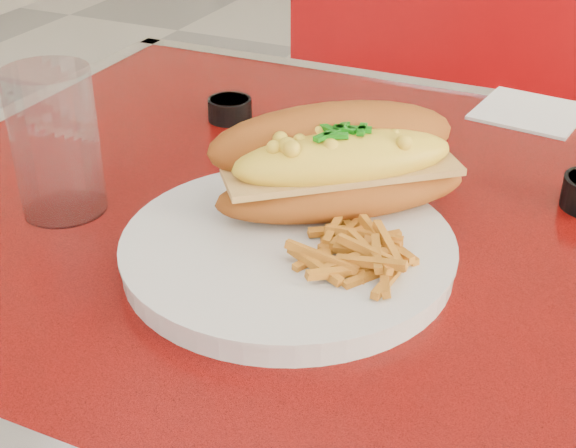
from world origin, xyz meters
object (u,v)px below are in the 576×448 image
at_px(diner_table, 424,359).
at_px(booth_bench_far, 521,250).
at_px(sauce_cup_left, 230,108).
at_px(water_tumbler, 56,142).
at_px(mac_hoagie, 339,163).
at_px(dinner_plate, 288,250).
at_px(gravy_ramekin, 369,133).
at_px(fork, 371,229).

xyz_separation_m(diner_table, booth_bench_far, (0.00, 0.81, -0.32)).
xyz_separation_m(sauce_cup_left, water_tumbler, (-0.04, -0.28, 0.06)).
xyz_separation_m(mac_hoagie, water_tumbler, (-0.27, -0.09, 0.01)).
bearing_deg(dinner_plate, gravy_ramekin, 93.24).
height_order(booth_bench_far, fork, booth_bench_far).
relative_size(diner_table, gravy_ramekin, 15.01).
height_order(booth_bench_far, mac_hoagie, mac_hoagie).
distance_m(mac_hoagie, fork, 0.07).
xyz_separation_m(diner_table, fork, (-0.05, -0.06, 0.18)).
bearing_deg(fork, sauce_cup_left, 36.14).
bearing_deg(diner_table, sauce_cup_left, 152.82).
relative_size(diner_table, sauce_cup_left, 17.82).
xyz_separation_m(fork, sauce_cup_left, (-0.27, 0.22, -0.01)).
relative_size(dinner_plate, fork, 2.32).
bearing_deg(dinner_plate, diner_table, 44.28).
bearing_deg(sauce_cup_left, booth_bench_far, 63.35).
relative_size(mac_hoagie, gravy_ramekin, 3.29).
relative_size(mac_hoagie, sauce_cup_left, 3.91).
distance_m(fork, sauce_cup_left, 0.35).
bearing_deg(booth_bench_far, gravy_ramekin, -100.95).
bearing_deg(fork, mac_hoagie, 43.13).
bearing_deg(diner_table, gravy_ramekin, 130.54).
xyz_separation_m(dinner_plate, water_tumbler, (-0.25, -0.01, 0.06)).
bearing_deg(fork, booth_bench_far, -17.88).
height_order(mac_hoagie, water_tumbler, water_tumbler).
xyz_separation_m(diner_table, water_tumbler, (-0.37, -0.12, 0.24)).
height_order(diner_table, mac_hoagie, mac_hoagie).
bearing_deg(water_tumbler, gravy_ramekin, 48.17).
bearing_deg(fork, dinner_plate, 115.84).
bearing_deg(diner_table, booth_bench_far, 90.00).
distance_m(diner_table, gravy_ramekin, 0.27).
bearing_deg(sauce_cup_left, dinner_plate, -52.74).
height_order(booth_bench_far, water_tumbler, water_tumbler).
relative_size(mac_hoagie, fork, 1.89).
height_order(fork, sauce_cup_left, sauce_cup_left).
bearing_deg(diner_table, water_tumbler, -162.38).
relative_size(fork, sauce_cup_left, 2.07).
height_order(mac_hoagie, gravy_ramekin, mac_hoagie).
xyz_separation_m(dinner_plate, mac_hoagie, (0.02, 0.08, 0.06)).
relative_size(diner_table, water_tumbler, 8.15).
relative_size(booth_bench_far, gravy_ramekin, 14.64).
distance_m(gravy_ramekin, water_tumbler, 0.36).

